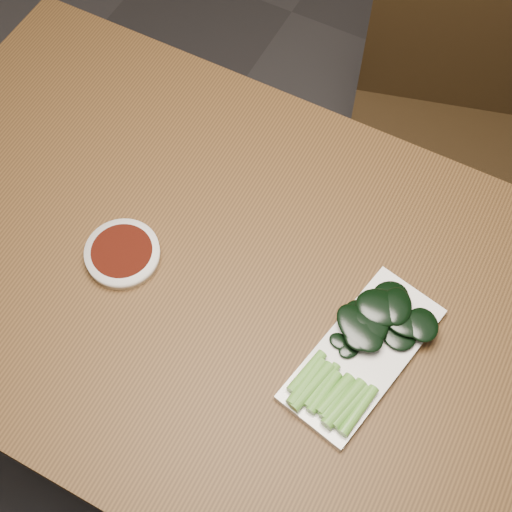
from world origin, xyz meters
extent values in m
plane|color=#2B2928|center=(0.00, 0.00, 0.00)|extent=(6.00, 6.00, 0.00)
cube|color=#482E14|center=(0.00, 0.00, 0.73)|extent=(1.40, 0.80, 0.04)
cylinder|color=#482E14|center=(-0.64, 0.34, 0.35)|extent=(0.05, 0.05, 0.71)
cube|color=black|center=(0.14, 0.63, 0.43)|extent=(0.49, 0.49, 0.04)
cylinder|color=black|center=(0.02, 0.42, 0.21)|extent=(0.04, 0.04, 0.41)
cylinder|color=black|center=(0.34, 0.51, 0.21)|extent=(0.04, 0.04, 0.41)
cylinder|color=black|center=(-0.07, 0.74, 0.21)|extent=(0.04, 0.04, 0.41)
cylinder|color=black|center=(0.25, 0.83, 0.21)|extent=(0.04, 0.04, 0.41)
cube|color=black|center=(0.09, 0.80, 0.67)|extent=(0.39, 0.14, 0.44)
cylinder|color=white|center=(-0.22, -0.05, 0.76)|extent=(0.12, 0.12, 0.02)
cylinder|color=#390D05|center=(-0.22, -0.05, 0.77)|extent=(0.10, 0.10, 0.00)
cube|color=white|center=(0.20, -0.02, 0.76)|extent=(0.18, 0.30, 0.01)
cylinder|color=#569132|center=(0.14, -0.09, 0.77)|extent=(0.03, 0.08, 0.02)
cylinder|color=#569132|center=(0.15, -0.11, 0.77)|extent=(0.03, 0.09, 0.02)
cylinder|color=#569132|center=(0.16, -0.11, 0.77)|extent=(0.04, 0.09, 0.02)
cylinder|color=#569132|center=(0.17, -0.10, 0.77)|extent=(0.03, 0.08, 0.01)
cylinder|color=#569132|center=(0.18, -0.11, 0.77)|extent=(0.03, 0.08, 0.02)
cylinder|color=#569132|center=(0.19, -0.10, 0.77)|extent=(0.04, 0.08, 0.02)
cylinder|color=#569132|center=(0.20, -0.11, 0.77)|extent=(0.03, 0.08, 0.02)
cylinder|color=#569132|center=(0.21, -0.11, 0.77)|extent=(0.04, 0.09, 0.02)
cylinder|color=#569132|center=(0.22, -0.11, 0.77)|extent=(0.04, 0.08, 0.02)
cylinder|color=#569132|center=(0.23, -0.11, 0.77)|extent=(0.03, 0.09, 0.02)
ellipsoid|color=black|center=(0.19, 0.01, 0.78)|extent=(0.07, 0.07, 0.01)
ellipsoid|color=black|center=(0.19, 0.04, 0.77)|extent=(0.04, 0.08, 0.01)
ellipsoid|color=black|center=(0.24, 0.05, 0.78)|extent=(0.07, 0.05, 0.01)
ellipsoid|color=black|center=(0.22, 0.07, 0.79)|extent=(0.07, 0.08, 0.01)
ellipsoid|color=black|center=(0.24, 0.03, 0.77)|extent=(0.08, 0.08, 0.01)
ellipsoid|color=black|center=(0.23, 0.06, 0.77)|extent=(0.06, 0.05, 0.01)
ellipsoid|color=black|center=(0.18, 0.04, 0.77)|extent=(0.07, 0.05, 0.01)
ellipsoid|color=black|center=(0.20, 0.05, 0.79)|extent=(0.09, 0.08, 0.01)
ellipsoid|color=black|center=(0.19, 0.01, 0.78)|extent=(0.08, 0.09, 0.01)
ellipsoid|color=black|center=(0.18, 0.02, 0.78)|extent=(0.06, 0.06, 0.01)
ellipsoid|color=black|center=(0.20, 0.03, 0.77)|extent=(0.07, 0.07, 0.01)
ellipsoid|color=black|center=(0.27, 0.06, 0.78)|extent=(0.07, 0.08, 0.01)
ellipsoid|color=black|center=(0.21, 0.06, 0.78)|extent=(0.05, 0.05, 0.01)
ellipsoid|color=black|center=(0.20, 0.08, 0.78)|extent=(0.08, 0.08, 0.01)
ellipsoid|color=black|center=(0.18, 0.01, 0.78)|extent=(0.11, 0.09, 0.01)
ellipsoid|color=black|center=(0.16, -0.02, 0.77)|extent=(0.04, 0.03, 0.01)
ellipsoid|color=black|center=(0.18, -0.03, 0.77)|extent=(0.04, 0.04, 0.01)
ellipsoid|color=black|center=(0.18, 0.00, 0.77)|extent=(0.04, 0.03, 0.01)
ellipsoid|color=black|center=(0.19, 0.00, 0.77)|extent=(0.05, 0.05, 0.01)
camera|label=1|loc=(0.24, -0.44, 1.80)|focal=50.00mm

